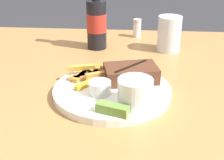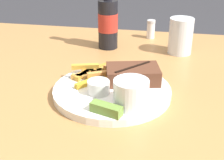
% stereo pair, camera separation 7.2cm
% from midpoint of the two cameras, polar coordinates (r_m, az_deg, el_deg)
% --- Properties ---
extents(dining_table, '(1.23, 1.05, 0.74)m').
position_cam_midpoint_polar(dining_table, '(0.78, -2.67, -7.86)').
color(dining_table, '#A87542').
rests_on(dining_table, ground_plane).
extents(dinner_plate, '(0.28, 0.28, 0.02)m').
position_cam_midpoint_polar(dinner_plate, '(0.73, -2.81, -2.11)').
color(dinner_plate, white).
rests_on(dinner_plate, dining_table).
extents(steak_portion, '(0.14, 0.11, 0.04)m').
position_cam_midpoint_polar(steak_portion, '(0.76, 0.77, 1.17)').
color(steak_portion, '#512D1E').
rests_on(steak_portion, dinner_plate).
extents(fries_pile, '(0.14, 0.15, 0.02)m').
position_cam_midpoint_polar(fries_pile, '(0.78, -6.16, 0.95)').
color(fries_pile, gold).
rests_on(fries_pile, dinner_plate).
extents(coleslaw_cup, '(0.07, 0.07, 0.06)m').
position_cam_midpoint_polar(coleslaw_cup, '(0.65, 1.09, -2.05)').
color(coleslaw_cup, white).
rests_on(coleslaw_cup, dinner_plate).
extents(dipping_sauce_cup, '(0.05, 0.05, 0.03)m').
position_cam_midpoint_polar(dipping_sauce_cup, '(0.70, -5.20, -1.36)').
color(dipping_sauce_cup, silver).
rests_on(dipping_sauce_cup, dinner_plate).
extents(pickle_spear, '(0.07, 0.04, 0.02)m').
position_cam_midpoint_polar(pickle_spear, '(0.63, -3.23, -5.44)').
color(pickle_spear, olive).
rests_on(pickle_spear, dinner_plate).
extents(fork_utensil, '(0.13, 0.05, 0.00)m').
position_cam_midpoint_polar(fork_utensil, '(0.76, -7.72, -0.36)').
color(fork_utensil, '#B7B7BC').
rests_on(fork_utensil, dinner_plate).
extents(knife_utensil, '(0.09, 0.15, 0.01)m').
position_cam_midpoint_polar(knife_utensil, '(0.76, -2.23, -0.19)').
color(knife_utensil, '#B7B7BC').
rests_on(knife_utensil, dinner_plate).
extents(beer_bottle, '(0.06, 0.06, 0.25)m').
position_cam_midpoint_polar(beer_bottle, '(1.01, -4.92, 10.61)').
color(beer_bottle, black).
rests_on(beer_bottle, dining_table).
extents(drinking_glass, '(0.07, 0.07, 0.11)m').
position_cam_midpoint_polar(drinking_glass, '(1.00, 8.38, 8.32)').
color(drinking_glass, silver).
rests_on(drinking_glass, dining_table).
extents(salt_shaker, '(0.03, 0.03, 0.07)m').
position_cam_midpoint_polar(salt_shaker, '(1.13, 2.77, 9.44)').
color(salt_shaker, white).
rests_on(salt_shaker, dining_table).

